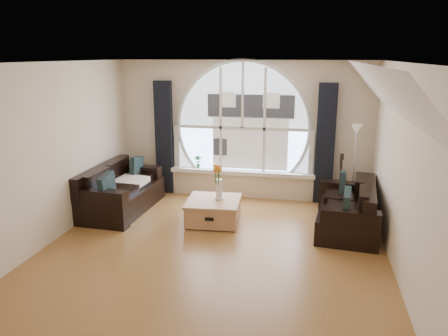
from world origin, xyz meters
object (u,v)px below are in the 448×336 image
Objects in this scene: sofa_right at (347,206)px; potted_plant at (198,162)px; floor_lamp at (354,168)px; guitar at (340,180)px; sofa_left at (121,189)px; vase_flowers at (219,177)px; coffee_chest at (213,210)px.

sofa_right is 6.38× the size of potted_plant.
floor_lamp is 5.97× the size of potted_plant.
potted_plant is (-2.87, 1.31, 0.28)m from sofa_right.
sofa_left is at bearing -172.75° from guitar.
guitar is at bearing 148.75° from floor_lamp.
sofa_right is 2.16m from vase_flowers.
guitar is (-0.06, 1.08, 0.13)m from sofa_right.
floor_lamp is at bearing 14.19° from sofa_left.
guitar reaches higher than potted_plant.
guitar is at bearing 25.40° from coffee_chest.
potted_plant is (1.13, 1.23, 0.28)m from sofa_left.
sofa_right is 3.17m from potted_plant.
coffee_chest is 1.66m from potted_plant.
coffee_chest is 3.33× the size of potted_plant.
floor_lamp is at bearing 20.49° from coffee_chest.
potted_plant is at bearing 118.25° from vase_flowers.
potted_plant is (-0.66, 1.46, 0.47)m from coffee_chest.
sofa_left is 1.17× the size of floor_lamp.
vase_flowers reaches higher than guitar.
coffee_chest is at bearing -155.32° from floor_lamp.
coffee_chest is at bearing -140.26° from vase_flowers.
sofa_left is at bearing -168.31° from floor_lamp.
sofa_right is at bearing 1.89° from vase_flowers.
sofa_right is 1.09m from guitar.
sofa_right is 1.04m from floor_lamp.
guitar reaches higher than coffee_chest.
guitar is (2.15, 1.22, 0.31)m from coffee_chest.
sofa_left is 1.92m from vase_flowers.
vase_flowers reaches higher than coffee_chest.
potted_plant is (-0.74, 1.38, -0.10)m from vase_flowers.
potted_plant is at bearing 49.86° from sofa_left.
floor_lamp is (0.16, 0.95, 0.40)m from sofa_right.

